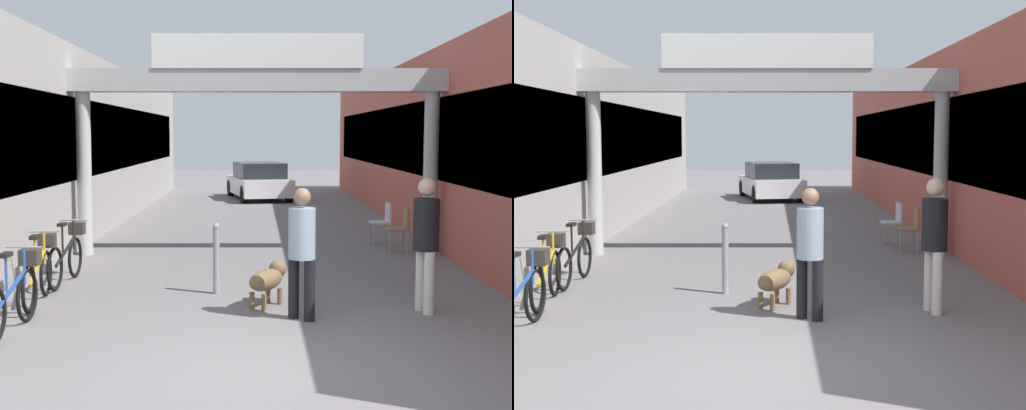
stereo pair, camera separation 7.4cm
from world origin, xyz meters
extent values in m
plane|color=slate|center=(0.00, 0.00, 0.00)|extent=(80.00, 80.00, 0.00)
cube|color=#9E9993|center=(-5.10, 11.00, 2.04)|extent=(3.00, 26.00, 4.09)
cube|color=black|center=(-3.62, 11.00, 2.25)|extent=(0.04, 23.40, 1.64)
cube|color=#B25142|center=(5.10, 11.00, 2.04)|extent=(3.00, 26.00, 4.09)
cube|color=black|center=(3.62, 11.00, 2.25)|extent=(0.04, 23.40, 1.64)
cylinder|color=#B2B2B2|center=(-3.35, 6.91, 1.57)|extent=(0.28, 0.28, 3.15)
cylinder|color=#B2B2B2|center=(3.35, 6.91, 1.57)|extent=(0.28, 0.28, 3.15)
cube|color=#B2B2B2|center=(0.00, 6.91, 3.36)|extent=(7.40, 0.44, 0.43)
cube|color=white|center=(0.00, 6.71, 3.90)|extent=(3.96, 0.10, 0.64)
cylinder|color=black|center=(0.45, 2.08, 0.39)|extent=(0.20, 0.20, 0.78)
cylinder|color=black|center=(0.64, 1.94, 0.39)|extent=(0.20, 0.20, 0.78)
cylinder|color=#8C9EB2|center=(0.55, 2.01, 1.10)|extent=(0.48, 0.48, 0.64)
sphere|color=#8C664C|center=(0.55, 2.01, 1.56)|extent=(0.31, 0.31, 0.22)
cylinder|color=silver|center=(2.17, 2.49, 0.41)|extent=(0.17, 0.17, 0.83)
cylinder|color=silver|center=(2.22, 2.26, 0.41)|extent=(0.17, 0.17, 0.83)
cylinder|color=black|center=(2.20, 2.38, 1.17)|extent=(0.41, 0.41, 0.68)
sphere|color=beige|center=(2.20, 2.38, 1.66)|extent=(0.28, 0.28, 0.23)
ellipsoid|color=brown|center=(0.11, 2.67, 0.37)|extent=(0.64, 0.77, 0.29)
sphere|color=brown|center=(0.27, 2.95, 0.47)|extent=(0.33, 0.33, 0.24)
sphere|color=white|center=(0.22, 2.86, 0.36)|extent=(0.24, 0.24, 0.17)
cylinder|color=brown|center=(0.14, 2.90, 0.11)|extent=(0.10, 0.10, 0.23)
cylinder|color=brown|center=(0.30, 2.81, 0.11)|extent=(0.10, 0.10, 0.23)
cylinder|color=brown|center=(-0.08, 2.54, 0.11)|extent=(0.10, 0.10, 0.23)
cylinder|color=brown|center=(0.08, 2.44, 0.11)|extent=(0.10, 0.10, 0.23)
torus|color=black|center=(-2.89, 1.90, 0.34)|extent=(0.08, 0.67, 0.67)
cube|color=#234C9E|center=(-2.91, 1.39, 0.52)|extent=(0.08, 0.94, 0.34)
cylinder|color=#234C9E|center=(-2.92, 1.27, 0.74)|extent=(0.03, 0.03, 0.42)
cube|color=black|center=(-2.92, 1.27, 0.96)|extent=(0.11, 0.22, 0.05)
cylinder|color=#234C9E|center=(-2.89, 1.84, 0.72)|extent=(0.03, 0.03, 0.46)
cylinder|color=gray|center=(-2.89, 1.84, 0.96)|extent=(0.46, 0.05, 0.03)
cube|color=#332D28|center=(-2.88, 2.04, 0.80)|extent=(0.25, 0.21, 0.20)
torus|color=black|center=(-3.08, 3.33, 0.34)|extent=(0.10, 0.67, 0.67)
torus|color=black|center=(-3.00, 2.31, 0.34)|extent=(0.10, 0.67, 0.67)
cube|color=gold|center=(-3.04, 2.82, 0.52)|extent=(0.10, 0.94, 0.34)
cylinder|color=gold|center=(-3.03, 2.70, 0.74)|extent=(0.03, 0.03, 0.42)
cube|color=black|center=(-3.03, 2.70, 0.96)|extent=(0.12, 0.23, 0.05)
cylinder|color=gold|center=(-3.07, 3.27, 0.72)|extent=(0.03, 0.03, 0.46)
cylinder|color=gray|center=(-3.07, 3.27, 0.96)|extent=(0.46, 0.06, 0.03)
cube|color=#332D28|center=(-3.09, 3.47, 0.80)|extent=(0.25, 0.22, 0.20)
torus|color=black|center=(-2.99, 4.67, 0.34)|extent=(0.08, 0.67, 0.67)
torus|color=black|center=(-3.04, 3.66, 0.34)|extent=(0.08, 0.67, 0.67)
cube|color=black|center=(-3.01, 4.16, 0.52)|extent=(0.08, 0.94, 0.34)
cylinder|color=black|center=(-3.02, 4.04, 0.74)|extent=(0.03, 0.03, 0.42)
cube|color=black|center=(-3.02, 4.04, 0.96)|extent=(0.11, 0.22, 0.05)
cylinder|color=black|center=(-3.00, 4.61, 0.72)|extent=(0.03, 0.03, 0.46)
cylinder|color=gray|center=(-3.00, 4.61, 0.96)|extent=(0.46, 0.05, 0.03)
cube|color=#332D28|center=(-2.99, 4.81, 0.80)|extent=(0.25, 0.21, 0.20)
cylinder|color=gray|center=(-0.61, 3.48, 0.48)|extent=(0.10, 0.10, 0.97)
sphere|color=gray|center=(-0.61, 3.48, 1.00)|extent=(0.10, 0.10, 0.10)
cylinder|color=gray|center=(2.60, 6.96, 0.23)|extent=(0.03, 0.03, 0.45)
cylinder|color=gray|center=(2.59, 7.30, 0.23)|extent=(0.03, 0.03, 0.45)
cylinder|color=gray|center=(2.94, 6.97, 0.23)|extent=(0.03, 0.03, 0.45)
cylinder|color=gray|center=(2.93, 7.31, 0.23)|extent=(0.03, 0.03, 0.45)
cube|color=olive|center=(2.76, 7.14, 0.47)|extent=(0.41, 0.41, 0.04)
cube|color=olive|center=(2.94, 7.14, 0.69)|extent=(0.05, 0.40, 0.40)
cylinder|color=gray|center=(2.47, 8.04, 0.23)|extent=(0.03, 0.03, 0.45)
cylinder|color=gray|center=(2.43, 8.38, 0.23)|extent=(0.03, 0.03, 0.45)
cylinder|color=gray|center=(2.81, 8.08, 0.23)|extent=(0.03, 0.03, 0.45)
cylinder|color=gray|center=(2.77, 8.42, 0.23)|extent=(0.03, 0.03, 0.45)
cube|color=silver|center=(2.62, 8.23, 0.47)|extent=(0.44, 0.44, 0.04)
cube|color=silver|center=(2.80, 8.25, 0.69)|extent=(0.08, 0.40, 0.40)
cube|color=silver|center=(0.07, 18.98, 0.48)|extent=(2.48, 4.26, 0.60)
cube|color=#1E2328|center=(0.09, 18.83, 1.06)|extent=(1.97, 2.46, 0.55)
cylinder|color=black|center=(-0.99, 20.25, 0.30)|extent=(0.31, 0.63, 0.60)
cylinder|color=black|center=(0.57, 20.55, 0.30)|extent=(0.31, 0.63, 0.60)
cylinder|color=black|center=(-0.44, 17.40, 0.30)|extent=(0.31, 0.63, 0.60)
cylinder|color=black|center=(1.12, 17.71, 0.30)|extent=(0.31, 0.63, 0.60)
camera|label=1|loc=(-0.03, -6.84, 2.34)|focal=50.00mm
camera|label=2|loc=(0.05, -6.84, 2.34)|focal=50.00mm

